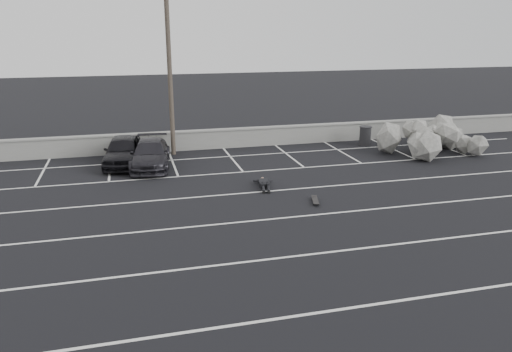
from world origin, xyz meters
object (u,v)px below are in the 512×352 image
object	(u,v)px
riprap_pile	(430,141)
person	(264,180)
trash_bin	(365,136)
skateboard	(315,201)
utility_pole	(170,67)
car_left	(123,151)
car_right	(150,154)

from	to	relation	value
riprap_pile	person	xyz separation A→B (m)	(-10.04, -3.22, -0.43)
trash_bin	skateboard	world-z (taller)	trash_bin
utility_pole	trash_bin	bearing A→B (deg)	-3.11
trash_bin	person	distance (m)	9.54
utility_pole	skateboard	xyz separation A→B (m)	(4.50, -8.98, -4.43)
car_left	trash_bin	xyz separation A→B (m)	(13.26, 0.88, -0.16)
riprap_pile	person	world-z (taller)	riprap_pile
riprap_pile	trash_bin	bearing A→B (deg)	133.71
riprap_pile	car_left	bearing A→B (deg)	173.84
car_right	car_left	bearing A→B (deg)	155.42
utility_pole	skateboard	size ratio (longest dim) A/B	10.34
trash_bin	skateboard	distance (m)	10.47
car_right	person	bearing A→B (deg)	-36.55
person	skateboard	bearing A→B (deg)	-53.20
utility_pole	person	distance (m)	8.31
trash_bin	skateboard	bearing A→B (deg)	-126.62
car_left	utility_pole	size ratio (longest dim) A/B	0.47
trash_bin	skateboard	xyz separation A→B (m)	(-6.24, -8.39, -0.47)
utility_pole	skateboard	distance (m)	10.97
skateboard	trash_bin	bearing A→B (deg)	68.81
car_left	skateboard	distance (m)	10.30
riprap_pile	skateboard	bearing A→B (deg)	-146.27
car_right	utility_pole	distance (m)	4.65
car_right	utility_pole	size ratio (longest dim) A/B	0.49
utility_pole	riprap_pile	world-z (taller)	utility_pole
car_left	person	bearing A→B (deg)	-33.28
trash_bin	person	bearing A→B (deg)	-142.57
car_right	person	distance (m)	6.11
car_left	utility_pole	distance (m)	4.80
trash_bin	riprap_pile	bearing A→B (deg)	-46.29
car_right	trash_bin	bearing A→B (deg)	14.26
utility_pole	car_right	bearing A→B (deg)	-120.29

